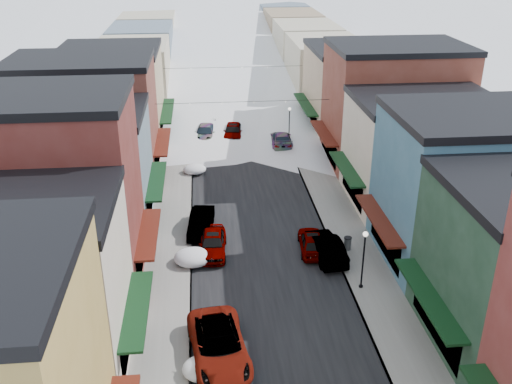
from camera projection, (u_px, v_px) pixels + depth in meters
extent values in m
cube|color=black|center=(232.00, 107.00, 74.05)|extent=(10.00, 160.00, 0.01)
cube|color=gray|center=(181.00, 107.00, 73.44)|extent=(3.20, 160.00, 0.15)
cube|color=gray|center=(282.00, 105.00, 74.60)|extent=(3.20, 160.00, 0.15)
cube|color=slate|center=(193.00, 107.00, 73.58)|extent=(0.10, 160.00, 0.15)
cube|color=slate|center=(270.00, 105.00, 74.47)|extent=(0.10, 160.00, 0.15)
cube|color=beige|center=(19.00, 294.00, 28.04)|extent=(10.00, 8.00, 9.00)
cube|color=black|center=(1.00, 207.00, 26.06)|extent=(10.20, 8.20, 0.50)
cube|color=black|center=(137.00, 309.00, 29.07)|extent=(1.20, 6.80, 0.15)
cube|color=maroon|center=(43.00, 198.00, 34.60)|extent=(11.00, 8.00, 12.00)
cube|color=black|center=(26.00, 97.00, 32.00)|extent=(11.20, 8.20, 0.50)
cube|color=#52180E|center=(148.00, 234.00, 36.31)|extent=(1.20, 6.80, 0.15)
cube|color=slate|center=(81.00, 171.00, 43.07)|extent=(10.00, 9.00, 8.50)
cube|color=black|center=(73.00, 113.00, 41.19)|extent=(10.20, 9.20, 0.50)
cube|color=black|center=(157.00, 181.00, 44.00)|extent=(1.20, 7.65, 0.15)
cube|color=brown|center=(86.00, 122.00, 50.71)|extent=(12.00, 9.00, 10.50)
cube|color=black|center=(78.00, 60.00, 48.42)|extent=(12.20, 9.20, 0.50)
cube|color=#52180E|center=(163.00, 142.00, 52.14)|extent=(1.20, 7.65, 0.15)
cube|color=tan|center=(113.00, 98.00, 60.05)|extent=(10.00, 11.00, 9.50)
cube|color=black|center=(108.00, 50.00, 57.97)|extent=(10.20, 11.20, 0.50)
cube|color=black|center=(167.00, 111.00, 61.19)|extent=(1.20, 9.35, 0.15)
cube|color=black|center=(429.00, 298.00, 29.96)|extent=(1.20, 7.65, 0.15)
cube|color=#396880|center=(463.00, 191.00, 37.84)|extent=(10.00, 9.00, 10.00)
cube|color=black|center=(476.00, 115.00, 35.66)|extent=(10.20, 9.20, 0.50)
cube|color=#52180E|center=(379.00, 219.00, 38.10)|extent=(1.20, 7.65, 0.15)
cube|color=beige|center=(421.00, 154.00, 46.34)|extent=(11.00, 9.00, 8.50)
cube|color=black|center=(428.00, 100.00, 44.47)|extent=(11.20, 9.20, 0.50)
cube|color=black|center=(346.00, 169.00, 46.24)|extent=(1.20, 7.65, 0.15)
cube|color=maroon|center=(393.00, 108.00, 54.01)|extent=(12.00, 9.00, 11.00)
cube|color=black|center=(400.00, 46.00, 51.62)|extent=(12.20, 9.20, 0.50)
cube|color=#52180E|center=(324.00, 133.00, 54.39)|extent=(1.20, 7.65, 0.15)
cube|color=tan|center=(355.00, 92.00, 63.39)|extent=(10.00, 11.00, 9.00)
cube|color=black|center=(359.00, 48.00, 61.41)|extent=(10.20, 11.20, 0.50)
cube|color=black|center=(305.00, 104.00, 63.44)|extent=(1.20, 9.35, 0.15)
cube|color=gray|center=(133.00, 75.00, 73.09)|extent=(9.00, 13.00, 8.00)
cube|color=gray|center=(325.00, 70.00, 75.30)|extent=(9.00, 13.00, 8.00)
cube|color=gray|center=(142.00, 53.00, 85.76)|extent=(9.00, 13.00, 8.00)
cube|color=gray|center=(306.00, 50.00, 87.96)|extent=(9.00, 13.00, 8.00)
cube|color=gray|center=(149.00, 38.00, 98.43)|extent=(9.00, 13.00, 8.00)
cube|color=gray|center=(292.00, 35.00, 100.63)|extent=(9.00, 13.00, 8.00)
cube|color=gray|center=(154.00, 26.00, 111.10)|extent=(9.00, 13.00, 8.00)
cube|color=gray|center=(281.00, 24.00, 113.30)|extent=(9.00, 13.00, 8.00)
cylinder|color=black|center=(243.00, 102.00, 53.37)|extent=(16.40, 0.04, 0.04)
cylinder|color=black|center=(234.00, 67.00, 66.95)|extent=(16.40, 0.04, 0.04)
imported|color=white|center=(219.00, 345.00, 30.03)|extent=(3.55, 6.50, 1.73)
imported|color=#97989F|center=(213.00, 243.00, 40.05)|extent=(2.16, 4.73, 1.57)
imported|color=black|center=(201.00, 222.00, 42.92)|extent=(2.20, 4.86, 1.55)
imported|color=gray|center=(205.00, 133.00, 61.92)|extent=(2.89, 5.68, 1.58)
imported|color=black|center=(326.00, 247.00, 39.49)|extent=(2.26, 5.15, 1.65)
imported|color=gray|center=(312.00, 241.00, 40.35)|extent=(2.05, 4.45, 1.48)
imported|color=black|center=(281.00, 139.00, 60.05)|extent=(2.47, 5.48, 1.56)
imported|color=#999CA1|center=(233.00, 131.00, 62.25)|extent=(2.69, 5.28, 1.72)
imported|color=silver|center=(233.00, 79.00, 84.93)|extent=(2.59, 5.28, 1.44)
cylinder|color=#56595B|center=(348.00, 244.00, 40.37)|extent=(0.51, 0.51, 0.89)
cylinder|color=black|center=(348.00, 238.00, 40.18)|extent=(0.55, 0.55, 0.06)
cylinder|color=black|center=(361.00, 286.00, 36.23)|extent=(0.28, 0.28, 0.09)
cylinder|color=black|center=(363.00, 262.00, 35.48)|extent=(0.11, 0.11, 3.68)
sphere|color=white|center=(366.00, 234.00, 34.66)|extent=(0.33, 0.33, 0.33)
cylinder|color=black|center=(289.00, 143.00, 60.83)|extent=(0.27, 0.27, 0.09)
cylinder|color=black|center=(289.00, 127.00, 60.09)|extent=(0.11, 0.11, 3.63)
sphere|color=white|center=(290.00, 109.00, 59.27)|extent=(0.33, 0.33, 0.33)
ellipsoid|color=white|center=(204.00, 368.00, 29.01)|extent=(2.26, 1.91, 0.95)
ellipsoid|color=white|center=(208.00, 356.00, 30.21)|extent=(0.96, 0.87, 0.48)
ellipsoid|color=white|center=(193.00, 257.00, 38.74)|extent=(2.60, 2.20, 1.10)
ellipsoid|color=white|center=(196.00, 252.00, 39.96)|extent=(1.11, 1.00, 0.55)
ellipsoid|color=white|center=(195.00, 169.00, 53.32)|extent=(2.14, 1.81, 0.90)
ellipsoid|color=white|center=(197.00, 167.00, 54.52)|extent=(0.91, 0.82, 0.46)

